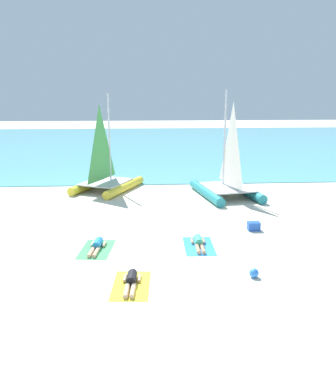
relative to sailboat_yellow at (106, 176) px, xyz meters
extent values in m
plane|color=beige|center=(3.29, -0.88, -0.83)|extent=(120.00, 120.00, 0.00)
cube|color=#5BB2C1|center=(3.29, 21.15, -0.81)|extent=(120.00, 40.00, 0.05)
cylinder|color=yellow|center=(-0.96, 0.59, -0.59)|extent=(2.25, 4.10, 0.49)
cylinder|color=yellow|center=(1.08, -0.35, -0.59)|extent=(2.25, 4.10, 0.49)
cube|color=silver|center=(-0.03, -0.06, -0.31)|extent=(3.19, 3.44, 0.06)
cylinder|color=silver|center=(0.23, 0.49, 2.21)|extent=(0.10, 0.10, 5.11)
pyramid|color=#4CA54C|center=(-0.20, -0.43, 2.06)|extent=(1.00, 2.07, 4.29)
cylinder|color=teal|center=(5.63, -1.95, -0.58)|extent=(1.30, 4.46, 0.51)
cylinder|color=teal|center=(7.92, -1.53, -0.58)|extent=(1.30, 4.46, 0.51)
cube|color=silver|center=(6.81, -1.95, -0.30)|extent=(2.80, 3.22, 0.06)
cylinder|color=silver|center=(6.70, -1.33, 2.32)|extent=(0.11, 0.11, 5.28)
pyramid|color=white|center=(6.89, -2.36, 2.16)|extent=(0.48, 2.30, 4.44)
cube|color=#4CB266|center=(0.39, -9.21, -0.83)|extent=(1.31, 2.01, 0.01)
cylinder|color=#268CCC|center=(0.42, -9.01, -0.67)|extent=(0.37, 0.65, 0.30)
sphere|color=#D8AD84|center=(0.46, -8.61, -0.67)|extent=(0.22, 0.22, 0.22)
cylinder|color=#D8AD84|center=(0.25, -9.65, -0.75)|extent=(0.23, 0.79, 0.14)
cylinder|color=#D8AD84|center=(0.43, -9.67, -0.75)|extent=(0.23, 0.79, 0.14)
cylinder|color=#D8AD84|center=(0.22, -8.84, -0.76)|extent=(0.15, 0.46, 0.10)
cylinder|color=#D8AD84|center=(0.65, -8.89, -0.76)|extent=(0.15, 0.46, 0.10)
cube|color=yellow|center=(1.74, -12.15, -0.83)|extent=(1.23, 1.97, 0.01)
cylinder|color=black|center=(1.75, -11.95, -0.67)|extent=(0.34, 0.64, 0.30)
sphere|color=#D8AD84|center=(1.78, -11.54, -0.67)|extent=(0.22, 0.22, 0.22)
cylinder|color=#D8AD84|center=(1.62, -12.59, -0.75)|extent=(0.19, 0.79, 0.14)
cylinder|color=#D8AD84|center=(1.80, -12.61, -0.75)|extent=(0.19, 0.79, 0.14)
cylinder|color=#D8AD84|center=(1.54, -11.78, -0.76)|extent=(0.13, 0.46, 0.10)
cylinder|color=#D8AD84|center=(1.98, -11.81, -0.76)|extent=(0.13, 0.46, 0.10)
cube|color=#338CD8|center=(4.21, -9.16, -0.83)|extent=(1.15, 1.93, 0.01)
cylinder|color=#3FB28C|center=(4.22, -8.96, -0.67)|extent=(0.32, 0.63, 0.30)
sphere|color=tan|center=(4.23, -8.55, -0.67)|extent=(0.22, 0.22, 0.22)
cylinder|color=tan|center=(4.11, -9.61, -0.75)|extent=(0.16, 0.78, 0.14)
cylinder|color=tan|center=(4.29, -9.61, -0.75)|extent=(0.16, 0.78, 0.14)
cylinder|color=tan|center=(4.00, -8.80, -0.76)|extent=(0.11, 0.45, 0.10)
cylinder|color=tan|center=(4.44, -8.81, -0.76)|extent=(0.11, 0.45, 0.10)
sphere|color=#337FE5|center=(5.56, -11.86, -0.68)|extent=(0.30, 0.30, 0.30)
cube|color=blue|center=(6.76, -7.52, -0.65)|extent=(0.50, 0.36, 0.36)
camera|label=1|loc=(2.13, -23.11, 4.80)|focal=37.28mm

